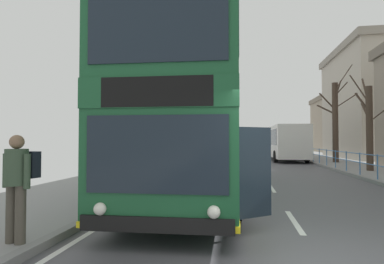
% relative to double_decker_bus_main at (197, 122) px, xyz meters
% --- Properties ---
extents(double_decker_bus_main, '(3.50, 11.71, 4.55)m').
position_rel_double_decker_bus_main_xyz_m(double_decker_bus_main, '(0.00, 0.00, 0.00)').
color(double_decker_bus_main, '#19512D').
rests_on(double_decker_bus_main, ground).
extents(background_bus_far_lane, '(2.85, 10.75, 3.01)m').
position_rel_double_decker_bus_main_xyz_m(background_bus_far_lane, '(5.39, 19.03, -0.73)').
color(background_bus_far_lane, white).
rests_on(background_bus_far_lane, ground).
extents(pedestrian_railing_far_kerb, '(0.05, 32.63, 1.04)m').
position_rel_double_decker_bus_main_xyz_m(pedestrian_railing_far_kerb, '(7.03, 12.15, -1.54)').
color(pedestrian_railing_far_kerb, '#386BA8').
rests_on(pedestrian_railing_far_kerb, ground).
extents(pedestrian_with_backpack, '(0.55, 0.57, 1.69)m').
position_rel_double_decker_bus_main_xyz_m(pedestrian_with_backpack, '(-2.01, -5.95, -1.25)').
color(pedestrian_with_backpack, '#4C473D').
rests_on(pedestrian_with_backpack, ground).
extents(bare_tree_far_00, '(2.83, 1.78, 7.04)m').
position_rel_double_decker_bus_main_xyz_m(bare_tree_far_00, '(8.47, 14.30, 0.87)').
color(bare_tree_far_00, '#423328').
rests_on(bare_tree_far_00, ground).
extents(bare_tree_far_01, '(1.73, 3.38, 5.28)m').
position_rel_double_decker_bus_main_xyz_m(bare_tree_far_01, '(8.31, 7.70, 0.23)').
color(bare_tree_far_01, '#423328').
rests_on(bare_tree_far_01, ground).
extents(background_building_02, '(10.25, 16.81, 8.62)m').
position_rel_double_decker_bus_main_xyz_m(background_building_02, '(18.40, 38.03, 1.95)').
color(background_building_02, gray).
rests_on(background_building_02, ground).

